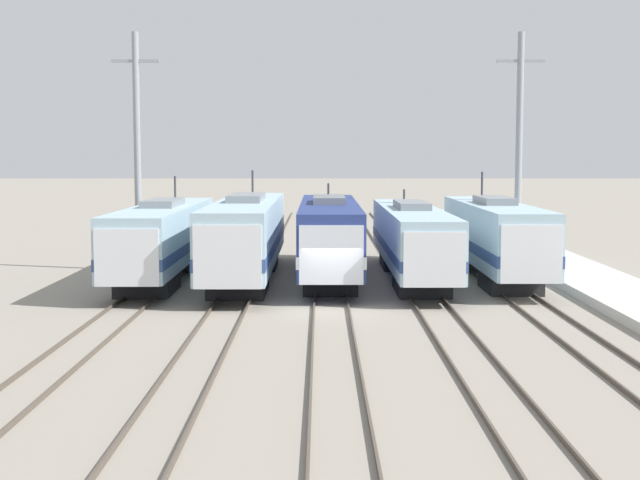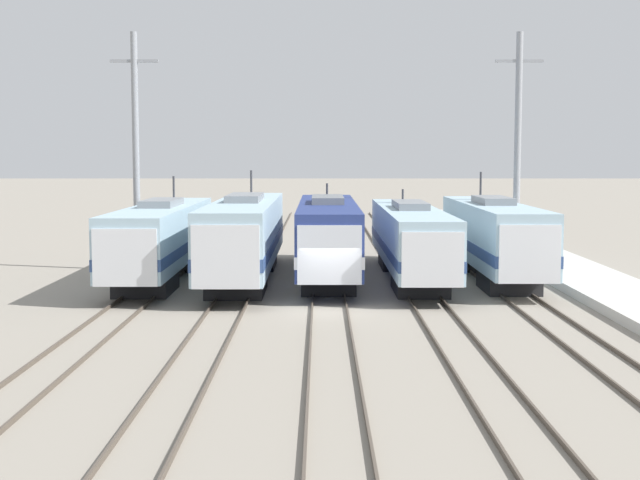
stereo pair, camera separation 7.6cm
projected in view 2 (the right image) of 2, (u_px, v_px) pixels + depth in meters
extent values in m
plane|color=gray|center=(334.00, 310.00, 36.74)|extent=(400.00, 400.00, 0.00)
cube|color=#4C4238|center=(112.00, 308.00, 36.77)|extent=(0.07, 120.00, 0.15)
cube|color=#4C4238|center=(147.00, 308.00, 36.76)|extent=(0.07, 120.00, 0.15)
cube|color=#4C4238|center=(214.00, 308.00, 36.75)|extent=(0.07, 120.00, 0.15)
cube|color=#4C4238|center=(249.00, 308.00, 36.74)|extent=(0.07, 120.00, 0.15)
cube|color=#4C4238|center=(316.00, 308.00, 36.73)|extent=(0.07, 120.00, 0.15)
cube|color=#4C4238|center=(351.00, 308.00, 36.73)|extent=(0.07, 120.00, 0.15)
cube|color=#4C4238|center=(419.00, 308.00, 36.71)|extent=(0.07, 120.00, 0.15)
cube|color=#4C4238|center=(453.00, 308.00, 36.71)|extent=(0.07, 120.00, 0.15)
cube|color=#4C4238|center=(521.00, 308.00, 36.69)|extent=(0.07, 120.00, 0.15)
cube|color=#4C4238|center=(556.00, 308.00, 36.69)|extent=(0.07, 120.00, 0.15)
cube|color=#232326|center=(150.00, 283.00, 41.24)|extent=(2.48, 3.83, 0.95)
cube|color=#232326|center=(181.00, 260.00, 49.90)|extent=(2.48, 3.83, 0.95)
cube|color=#9EBCCC|center=(166.00, 234.00, 45.39)|extent=(2.91, 17.41, 2.82)
cube|color=navy|center=(166.00, 245.00, 45.44)|extent=(2.95, 17.45, 0.51)
cube|color=silver|center=(135.00, 254.00, 37.86)|extent=(2.68, 2.44, 2.40)
cube|color=black|center=(129.00, 245.00, 36.67)|extent=(2.28, 0.08, 0.67)
cube|color=gray|center=(166.00, 203.00, 45.23)|extent=(1.60, 4.35, 0.35)
cylinder|color=#38383D|center=(178.00, 189.00, 48.99)|extent=(0.12, 0.12, 1.43)
cube|color=#232326|center=(241.00, 283.00, 40.97)|extent=(2.57, 4.22, 0.95)
cube|color=#232326|center=(257.00, 259.00, 50.51)|extent=(2.57, 4.22, 0.95)
cube|color=#9EBCCC|center=(249.00, 231.00, 45.55)|extent=(3.02, 19.17, 3.07)
cube|color=navy|center=(249.00, 243.00, 45.61)|extent=(3.06, 19.21, 0.55)
cube|color=silver|center=(232.00, 254.00, 37.11)|extent=(2.78, 2.38, 2.61)
cube|color=black|center=(229.00, 243.00, 35.95)|extent=(2.36, 0.08, 0.73)
cube|color=gray|center=(249.00, 198.00, 45.38)|extent=(1.66, 4.79, 0.35)
cylinder|color=#38383D|center=(255.00, 184.00, 49.53)|extent=(0.12, 0.12, 1.49)
cube|color=black|center=(332.00, 280.00, 41.94)|extent=(2.50, 4.01, 0.95)
cube|color=black|center=(331.00, 258.00, 51.01)|extent=(2.50, 4.01, 0.95)
cube|color=navy|center=(332.00, 231.00, 46.29)|extent=(2.94, 18.23, 2.94)
cube|color=silver|center=(332.00, 242.00, 46.35)|extent=(2.98, 18.27, 0.53)
cube|color=silver|center=(333.00, 252.00, 38.19)|extent=(2.70, 2.11, 2.50)
cube|color=black|center=(333.00, 242.00, 37.16)|extent=(2.30, 0.08, 0.70)
cube|color=slate|center=(332.00, 199.00, 46.13)|extent=(1.62, 4.56, 0.35)
cylinder|color=#38383D|center=(331.00, 191.00, 50.10)|extent=(0.12, 0.12, 0.88)
cube|color=#232326|center=(424.00, 283.00, 41.25)|extent=(2.37, 4.10, 0.95)
cube|color=#232326|center=(405.00, 259.00, 50.53)|extent=(2.37, 4.10, 0.95)
cube|color=#9EBCCC|center=(414.00, 234.00, 45.71)|extent=(2.79, 18.65, 2.69)
cube|color=navy|center=(414.00, 245.00, 45.76)|extent=(2.83, 18.69, 0.48)
cube|color=silver|center=(434.00, 257.00, 37.28)|extent=(2.57, 1.87, 2.29)
cube|color=black|center=(437.00, 248.00, 36.38)|extent=(2.18, 0.08, 0.64)
cube|color=gray|center=(414.00, 205.00, 45.57)|extent=(1.53, 4.66, 0.35)
cylinder|color=#38383D|center=(407.00, 197.00, 49.63)|extent=(0.12, 0.12, 0.82)
cube|color=#232326|center=(513.00, 281.00, 41.71)|extent=(2.42, 3.58, 0.95)
cube|color=#232326|center=(482.00, 260.00, 49.81)|extent=(2.42, 3.58, 0.95)
cube|color=#9EBCCC|center=(497.00, 232.00, 45.57)|extent=(2.84, 16.28, 2.94)
cube|color=navy|center=(496.00, 244.00, 45.63)|extent=(2.88, 16.32, 0.53)
cube|color=silver|center=(529.00, 252.00, 38.29)|extent=(2.61, 1.80, 2.50)
cube|color=black|center=(534.00, 241.00, 37.42)|extent=(2.22, 0.08, 0.70)
cube|color=gray|center=(497.00, 200.00, 45.41)|extent=(1.56, 4.07, 0.35)
cylinder|color=#38383D|center=(485.00, 186.00, 48.92)|extent=(0.12, 0.12, 1.55)
cylinder|color=gray|center=(140.00, 153.00, 48.67)|extent=(0.37, 0.37, 12.99)
cube|color=gray|center=(138.00, 61.00, 48.20)|extent=(2.61, 0.16, 0.16)
cylinder|color=gray|center=(522.00, 153.00, 48.58)|extent=(0.37, 0.37, 12.99)
cube|color=gray|center=(524.00, 61.00, 48.10)|extent=(2.61, 0.16, 0.16)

